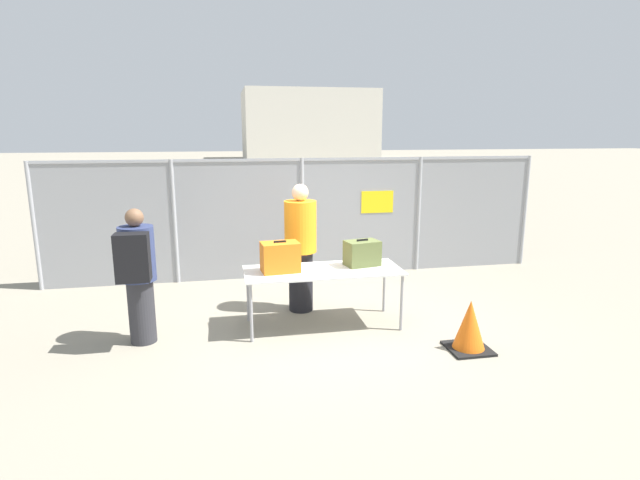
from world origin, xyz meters
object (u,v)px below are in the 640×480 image
Objects in this scene: suitcase_olive at (362,253)px; traveler_hooded at (138,272)px; suitcase_orange at (280,257)px; security_worker_near at (301,246)px; utility_trailer at (386,224)px; traffic_cone at (470,327)px; inspection_table at (323,273)px.

traveler_hooded is at bearing -174.80° from suitcase_olive.
suitcase_orange is 0.74m from security_worker_near.
traffic_cone is (-1.05, -6.24, -0.07)m from utility_trailer.
traveler_hooded is 2.25m from security_worker_near.
utility_trailer is at bearing 67.89° from suitcase_olive.
suitcase_orange is at bearing 74.49° from security_worker_near.
security_worker_near is 5.33m from utility_trailer.
traffic_cone is at bearing -99.54° from utility_trailer.
traveler_hooded is (-2.30, -0.15, 0.19)m from inspection_table.
suitcase_olive is 2.87m from traveler_hooded.
traveler_hooded reaches higher than utility_trailer.
inspection_table is at bearing 145.12° from traffic_cone.
inspection_table is 0.72m from security_worker_near.
security_worker_near reaches higher than suitcase_olive.
security_worker_near is at bearing -121.99° from utility_trailer.
security_worker_near reaches higher than suitcase_orange.
suitcase_olive reaches higher than utility_trailer.
suitcase_orange is 0.28× the size of security_worker_near.
suitcase_orange reaches higher than inspection_table.
traffic_cone is (1.56, -1.09, -0.44)m from inspection_table.
utility_trailer is at bearing 58.27° from suitcase_orange.
utility_trailer is (2.05, 5.04, -0.59)m from suitcase_olive.
traveler_hooded is 0.91× the size of security_worker_near.
security_worker_near reaches higher than traffic_cone.
traveler_hooded reaches higher than suitcase_orange.
traffic_cone is at bearing -34.88° from inspection_table.
suitcase_orange is 0.82× the size of traffic_cone.
suitcase_orange is 2.49m from traffic_cone.
security_worker_near is at bearing 144.30° from suitcase_olive.
inspection_table is at bearing 120.98° from security_worker_near.
inspection_table is 1.12× the size of security_worker_near.
suitcase_orange reaches higher than utility_trailer.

